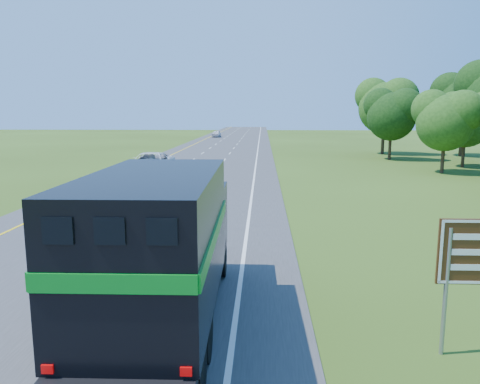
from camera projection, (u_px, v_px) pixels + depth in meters
The scene contains 5 objects.
road at pixel (202, 166), 47.74m from camera, with size 15.00×260.00×0.04m, color #38383A.
lane_markings at pixel (202, 166), 47.74m from camera, with size 11.15×260.00×0.01m.
horse_truck at pixel (161, 244), 11.70m from camera, with size 3.02×9.13×4.02m.
white_suv at pixel (150, 164), 40.01m from camera, with size 3.30×7.15×1.99m, color silver.
far_car at pixel (216, 134), 102.92m from camera, with size 1.70×4.22×1.44m, color silver.
Camera 1 is at (6.18, 2.73, 5.44)m, focal length 35.00 mm.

